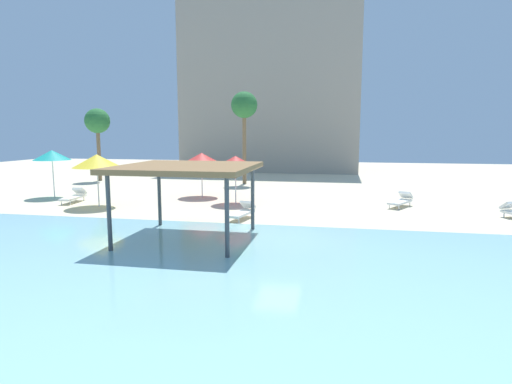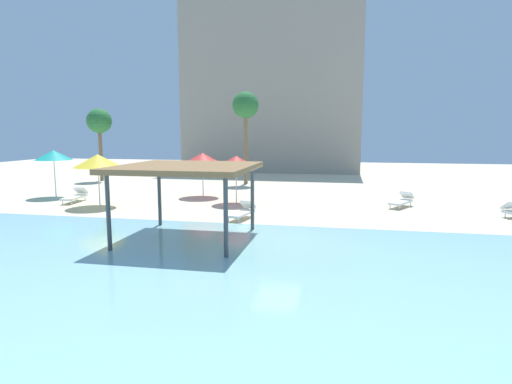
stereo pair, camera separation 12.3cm
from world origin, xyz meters
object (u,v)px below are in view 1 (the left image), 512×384
Objects in this scene: beach_umbrella_red_4 at (236,162)px; palm_tree_0 at (244,107)px; lounge_chair_1 at (243,211)px; palm_tree_1 at (97,122)px; shade_pavilion at (187,170)px; beach_umbrella_teal_1 at (52,155)px; lounge_chair_0 at (401,200)px; beach_umbrella_yellow_0 at (97,161)px; beach_umbrella_red_2 at (202,158)px; lounge_chair_2 at (74,196)px.

palm_tree_0 is at bearing 99.51° from beach_umbrella_red_4.
palm_tree_1 is (-14.27, 12.32, 4.20)m from lounge_chair_1.
palm_tree_0 is 11.62m from palm_tree_1.
shade_pavilion is 13.69m from beach_umbrella_teal_1.
lounge_chair_0 is 8.55m from lounge_chair_1.
beach_umbrella_yellow_0 is 7.02m from beach_umbrella_red_4.
shade_pavilion is at bearing -35.45° from beach_umbrella_teal_1.
beach_umbrella_yellow_0 is 5.89m from beach_umbrella_red_2.
beach_umbrella_teal_1 is 13.11m from palm_tree_0.
lounge_chair_0 is (11.02, -1.32, -1.94)m from beach_umbrella_red_2.
shade_pavilion is at bearing -39.10° from beach_umbrella_yellow_0.
beach_umbrella_red_2 is at bearing 141.97° from beach_umbrella_red_4.
shade_pavilion reaches higher than lounge_chair_2.
palm_tree_0 reaches higher than lounge_chair_0.
lounge_chair_0 is 0.29× the size of palm_tree_0.
lounge_chair_0 is 17.33m from lounge_chair_2.
beach_umbrella_yellow_0 is at bearing 140.90° from shade_pavilion.
shade_pavilion is 21.05m from palm_tree_1.
palm_tree_1 is (-6.37, 10.68, 2.20)m from beach_umbrella_yellow_0.
lounge_chair_1 is at bearing 75.00° from shade_pavilion.
beach_umbrella_red_4 is 1.31× the size of lounge_chair_2.
lounge_chair_1 is 0.30× the size of palm_tree_0.
lounge_chair_0 is 0.35× the size of palm_tree_1.
lounge_chair_0 is at bearing 4.35° from beach_umbrella_red_4.
beach_umbrella_red_2 is 7.24m from lounge_chair_2.
beach_umbrella_yellow_0 is 1.05× the size of beach_umbrella_red_4.
beach_umbrella_red_4 is (6.66, 2.21, -0.09)m from beach_umbrella_yellow_0.
beach_umbrella_red_4 is 8.74m from lounge_chair_0.
beach_umbrella_red_4 is 0.38× the size of palm_tree_0.
palm_tree_1 reaches higher than lounge_chair_1.
beach_umbrella_teal_1 reaches higher than lounge_chair_0.
lounge_chair_2 is 0.29× the size of palm_tree_0.
beach_umbrella_teal_1 is 8.64m from beach_umbrella_red_2.
lounge_chair_1 is 10.31m from lounge_chair_2.
beach_umbrella_red_4 is at bearing -80.49° from palm_tree_0.
beach_umbrella_yellow_0 is 8.32m from lounge_chair_1.
lounge_chair_2 is (-8.91, 6.56, -2.16)m from shade_pavilion.
beach_umbrella_red_4 is at bearing 92.63° from lounge_chair_2.
palm_tree_1 is at bearing 120.81° from beach_umbrella_yellow_0.
beach_umbrella_teal_1 is at bearing -59.05° from lounge_chair_0.
beach_umbrella_red_2 is 0.39× the size of palm_tree_0.
beach_umbrella_teal_1 is 1.08× the size of beach_umbrella_red_4.
lounge_chair_0 and lounge_chair_2 have the same top height.
beach_umbrella_red_2 is at bearing -99.08° from palm_tree_0.
beach_umbrella_yellow_0 is 1.03× the size of beach_umbrella_red_2.
lounge_chair_0 is (8.51, 0.65, -1.91)m from beach_umbrella_red_4.
beach_umbrella_red_2 is at bearing 111.86° from lounge_chair_2.
lounge_chair_1 is at bearing -72.07° from beach_umbrella_red_4.
beach_umbrella_red_2 is at bearing -31.72° from palm_tree_1.
beach_umbrella_yellow_0 is 1.37× the size of lounge_chair_0.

